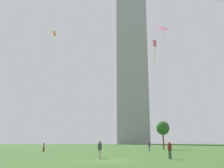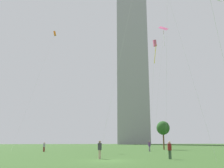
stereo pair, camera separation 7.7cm
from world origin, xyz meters
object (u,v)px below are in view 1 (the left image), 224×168
person_standing_3 (44,146)px  kite_flying_0 (163,29)px  person_standing_0 (170,149)px  kite_flying_2 (54,34)px  person_standing_1 (100,148)px  park_tree_0 (163,128)px  distant_highrise_0 (131,73)px  person_standing_2 (149,145)px  kite_flying_5 (155,45)px

person_standing_3 → kite_flying_0: bearing=-4.9°
person_standing_0 → kite_flying_2: 43.02m
person_standing_0 → person_standing_3: size_ratio=1.12×
person_standing_0 → kite_flying_0: kite_flying_0 is taller
person_standing_1 → park_tree_0: (17.16, 26.16, 3.55)m
person_standing_0 → kite_flying_2: kite_flying_2 is taller
kite_flying_2 → park_tree_0: size_ratio=4.46×
park_tree_0 → distant_highrise_0: bearing=79.8°
person_standing_3 → distant_highrise_0: (42.39, 104.12, 44.12)m
kite_flying_0 → distant_highrise_0: bearing=79.7°
person_standing_1 → person_standing_2: size_ratio=1.01×
person_standing_3 → person_standing_1: bearing=-74.2°
person_standing_1 → kite_flying_5: kite_flying_5 is taller
person_standing_3 → park_tree_0: (24.75, 6.54, 3.68)m
person_standing_3 → person_standing_2: bearing=-12.3°
person_standing_1 → kite_flying_5: size_ratio=0.09×
person_standing_3 → kite_flying_0: size_ratio=0.06×
person_standing_2 → kite_flying_2: kite_flying_2 is taller
kite_flying_0 → park_tree_0: size_ratio=4.28×
kite_flying_2 → distant_highrise_0: size_ratio=0.31×
person_standing_1 → kite_flying_2: bearing=-132.8°
person_standing_0 → person_standing_1: bearing=-135.3°
kite_flying_0 → distant_highrise_0: size_ratio=0.29×
person_standing_0 → person_standing_2: person_standing_2 is taller
kite_flying_2 → park_tree_0: bearing=-7.7°
person_standing_0 → person_standing_1: 7.31m
person_standing_1 → kite_flying_0: 35.00m
person_standing_1 → kite_flying_2: 39.80m
person_standing_3 → distant_highrise_0: distant_highrise_0 is taller
person_standing_0 → kite_flying_2: bearing=173.9°
distant_highrise_0 → person_standing_0: bearing=-91.8°
person_standing_1 → person_standing_0: bearing=108.8°
person_standing_0 → person_standing_2: 19.50m
person_standing_2 → distant_highrise_0: (23.75, 106.40, 43.99)m
distant_highrise_0 → park_tree_0: bearing=-89.6°
person_standing_0 → kite_flying_5: (5.42, 18.18, 19.05)m
person_standing_1 → park_tree_0: 31.49m
person_standing_0 → person_standing_3: (-14.68, 21.38, -0.11)m
person_standing_2 → kite_flying_5: size_ratio=0.09×
person_standing_2 → distant_highrise_0: size_ratio=0.02×
person_standing_2 → park_tree_0: park_tree_0 is taller
kite_flying_0 → person_standing_3: bearing=-179.5°
person_standing_2 → kite_flying_2: bearing=-63.4°
kite_flying_0 → kite_flying_5: size_ratio=1.25×
person_standing_0 → distant_highrise_0: (27.70, 125.49, 44.00)m
person_standing_2 → kite_flying_0: bearing=177.1°
kite_flying_2 → distant_highrise_0: distant_highrise_0 is taller
park_tree_0 → person_standing_1: bearing=-123.3°
person_standing_2 → kite_flying_0: size_ratio=0.07×
person_standing_3 → kite_flying_2: (-0.08, 9.90, 25.70)m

